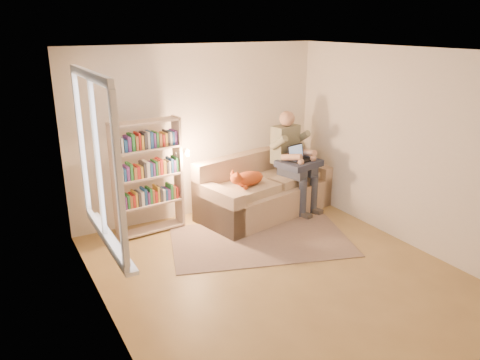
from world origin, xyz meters
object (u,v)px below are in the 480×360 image
cat (245,179)px  laptop (301,156)px  person (292,156)px  sofa (264,192)px  bookshelf (148,172)px

cat → laptop: bearing=-9.4°
laptop → person: bearing=105.7°
sofa → person: 0.73m
sofa → bookshelf: bookshelf is taller
person → cat: 0.99m
person → sofa: bearing=160.3°
sofa → cat: (-0.49, -0.24, 0.37)m
sofa → cat: bearing=-165.2°
sofa → person: bearing=-19.7°
person → laptop: 0.15m
laptop → bookshelf: 2.39m
person → bookshelf: bearing=162.6°
person → cat: person is taller
bookshelf → laptop: bearing=-13.3°
laptop → bookshelf: size_ratio=0.23×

